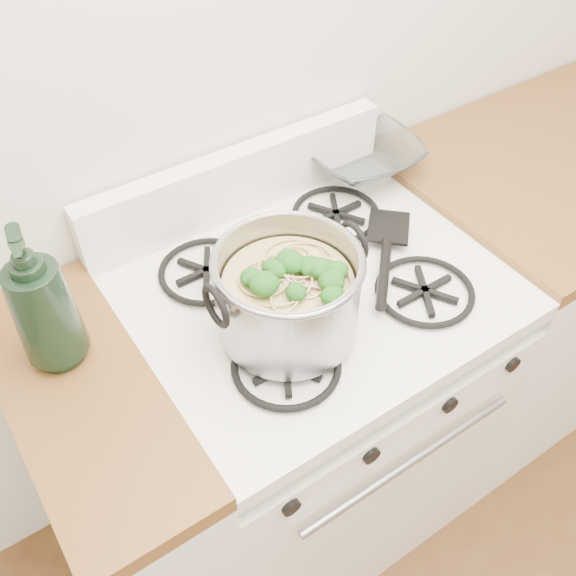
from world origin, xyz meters
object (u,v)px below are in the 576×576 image
Objects in this scene: spatula at (389,225)px; bottle at (40,299)px; glass_bowl at (360,161)px; gas_range at (310,411)px; stock_pot at (288,296)px.

bottle is at bearing -141.20° from spatula.
gas_range is at bearing -141.06° from glass_bowl.
stock_pot is (-0.12, -0.08, 0.57)m from gas_range.
glass_bowl is (0.32, 0.26, 0.50)m from gas_range.
glass_bowl is (0.44, 0.34, -0.07)m from stock_pot.
stock_pot is 2.72× the size of glass_bowl.
bottle is at bearing 168.67° from gas_range.
glass_bowl is at bearing 20.89° from bottle.
stock_pot is at bearing -146.97° from gas_range.
gas_range is 0.55m from spatula.
stock_pot reaches higher than spatula.
bottle reaches higher than gas_range.
gas_range is at bearing 33.03° from stock_pot.
glass_bowl is at bearing 110.60° from spatula.
gas_range is 2.98× the size of spatula.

